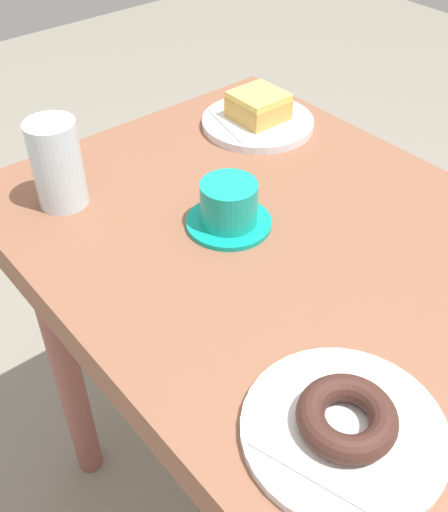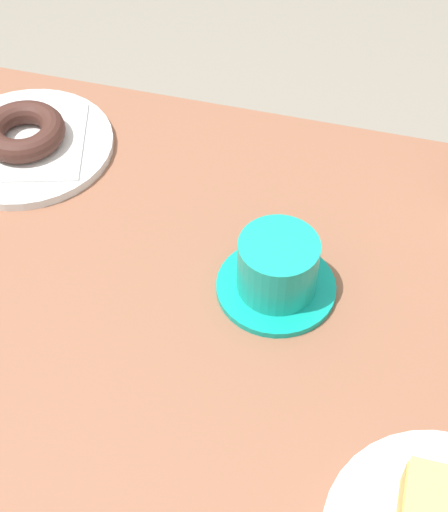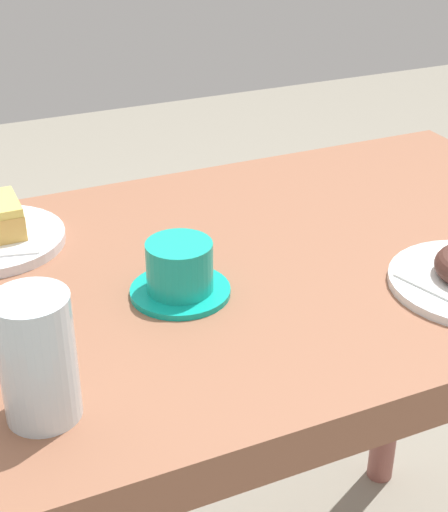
{
  "view_description": "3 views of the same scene",
  "coord_description": "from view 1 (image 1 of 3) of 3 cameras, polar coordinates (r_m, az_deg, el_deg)",
  "views": [
    {
      "loc": [
        -0.38,
        0.49,
        1.3
      ],
      "look_at": [
        0.08,
        0.11,
        0.8
      ],
      "focal_mm": 42.84,
      "sensor_mm": 36.0,
      "label": 1
    },
    {
      "loc": [
        0.22,
        -0.44,
        1.39
      ],
      "look_at": [
        0.09,
        0.05,
        0.79
      ],
      "focal_mm": 54.1,
      "sensor_mm": 36.0,
      "label": 2
    },
    {
      "loc": [
        0.43,
        0.8,
        1.26
      ],
      "look_at": [
        0.1,
        0.05,
        0.82
      ],
      "focal_mm": 54.41,
      "sensor_mm": 36.0,
      "label": 3
    }
  ],
  "objects": [
    {
      "name": "table",
      "position": [
        0.89,
        8.7,
        -5.94
      ],
      "size": [
        0.99,
        0.63,
        0.77
      ],
      "color": "#8E5A41",
      "rests_on": "ground_plane"
    },
    {
      "name": "plate_chocolate_ring",
      "position": [
        0.64,
        11.13,
        -15.71
      ],
      "size": [
        0.21,
        0.21,
        0.01
      ],
      "primitive_type": "cylinder",
      "color": "silver",
      "rests_on": "table"
    },
    {
      "name": "napkin_chocolate_ring",
      "position": [
        0.64,
        11.21,
        -15.37
      ],
      "size": [
        0.17,
        0.17,
        0.0
      ],
      "primitive_type": "cube",
      "rotation": [
        0.0,
        0.0,
        0.29
      ],
      "color": "white",
      "rests_on": "plate_chocolate_ring"
    },
    {
      "name": "donut_chocolate_ring",
      "position": [
        0.63,
        11.4,
        -14.55
      ],
      "size": [
        0.1,
        0.1,
        0.03
      ],
      "primitive_type": "torus",
      "color": "#44261F",
      "rests_on": "napkin_chocolate_ring"
    },
    {
      "name": "plate_glazed_square",
      "position": [
        1.11,
        3.17,
        12.33
      ],
      "size": [
        0.2,
        0.2,
        0.01
      ],
      "primitive_type": "cylinder",
      "color": "white",
      "rests_on": "table"
    },
    {
      "name": "napkin_glazed_square",
      "position": [
        1.11,
        3.18,
        12.72
      ],
      "size": [
        0.16,
        0.16,
        0.0
      ],
      "primitive_type": "cube",
      "rotation": [
        0.0,
        0.0,
        -0.24
      ],
      "color": "white",
      "rests_on": "plate_glazed_square"
    },
    {
      "name": "donut_glazed_square",
      "position": [
        1.1,
        3.23,
        13.85
      ],
      "size": [
        0.09,
        0.09,
        0.05
      ],
      "color": "gold",
      "rests_on": "napkin_glazed_square"
    },
    {
      "name": "water_glass",
      "position": [
        0.91,
        -15.33,
        8.28
      ],
      "size": [
        0.07,
        0.07,
        0.13
      ],
      "primitive_type": "cylinder",
      "color": "silver",
      "rests_on": "table"
    },
    {
      "name": "coffee_cup",
      "position": [
        0.85,
        0.45,
        4.65
      ],
      "size": [
        0.12,
        0.12,
        0.07
      ],
      "color": "#10A896",
      "rests_on": "table"
    }
  ]
}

